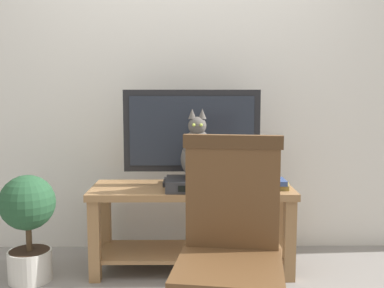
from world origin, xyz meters
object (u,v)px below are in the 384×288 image
Objects in this scene: wooden_chair at (230,237)px; book_stack at (270,184)px; potted_plant at (28,220)px; tv_stand at (192,213)px; media_box at (197,184)px; tv at (192,135)px; cat at (197,153)px.

wooden_chair is 1.03m from book_stack.
wooden_chair reaches higher than potted_plant.
tv_stand is 3.35× the size of media_box.
cat is (0.03, -0.18, -0.09)m from tv.
media_box is 0.39× the size of wooden_chair.
cat is at bearing -85.23° from media_box.
tv reaches higher than cat.
wooden_chair is at bearing -36.31° from potted_plant.
cat is 0.51m from book_stack.
book_stack is at bearing 4.32° from potted_plant.
tv is at bearing 13.86° from potted_plant.
book_stack is (0.35, 0.97, 0.03)m from wooden_chair.
tv_stand is 0.55m from book_stack.
tv reaches higher than potted_plant.
tv is at bearing 97.91° from wooden_chair.
wooden_chair is 1.46m from potted_plant.
potted_plant is (-1.51, -0.11, -0.20)m from book_stack.
book_stack is (0.50, -0.06, 0.21)m from tv_stand.
book_stack reaches higher than tv_stand.
tv_stand is at bearing 173.41° from book_stack.
tv is 0.21m from cat.
tv_stand is 1.46× the size of tv.
tv is 3.66× the size of book_stack.
potted_plant is at bearing -170.34° from tv_stand.
media_box is 0.89× the size of cat.
media_box is 0.58× the size of potted_plant.
wooden_chair is 1.48× the size of potted_plant.
potted_plant is (-1.01, -0.17, 0.01)m from tv_stand.
cat reaches higher than media_box.
cat is 0.66× the size of potted_plant.
book_stack is at bearing -15.14° from tv.
cat reaches higher than tv_stand.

